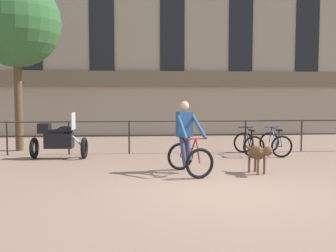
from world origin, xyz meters
TOP-DOWN VIEW (x-y plane):
  - ground_plane at (0.00, 0.00)m, footprint 60.00×60.00m
  - canal_railing at (-0.00, 5.20)m, footprint 15.05×0.05m
  - building_facade at (0.00, 10.99)m, footprint 18.00×0.72m
  - cyclist_with_bike at (-0.46, 1.94)m, footprint 0.98×1.31m
  - dog at (1.20, 1.69)m, footprint 0.48×0.93m
  - parked_motorcycle at (-3.90, 4.38)m, footprint 1.61×0.72m
  - parked_bicycle_near_lamp at (1.79, 4.54)m, footprint 0.68×1.12m
  - parked_bicycle_mid_left at (2.63, 4.54)m, footprint 0.68×1.12m
  - tree_canalside_left at (-5.54, 6.21)m, footprint 2.90×2.90m

SIDE VIEW (x-z plane):
  - ground_plane at x=0.00m, z-range 0.00..0.00m
  - parked_bicycle_near_lamp at x=1.79m, z-range -0.07..0.79m
  - parked_bicycle_mid_left at x=2.63m, z-range -0.07..0.79m
  - dog at x=1.20m, z-range 0.14..0.84m
  - parked_motorcycle at x=-3.90m, z-range -0.11..1.24m
  - canal_railing at x=0.00m, z-range 0.18..1.23m
  - cyclist_with_bike at x=-0.46m, z-range -0.09..1.61m
  - tree_canalside_left at x=-5.54m, z-range 1.36..7.03m
  - building_facade at x=0.00m, z-range -0.02..10.27m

